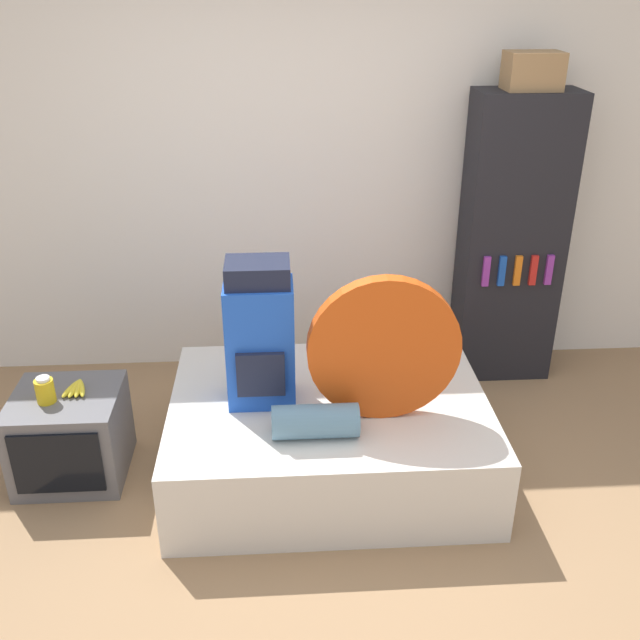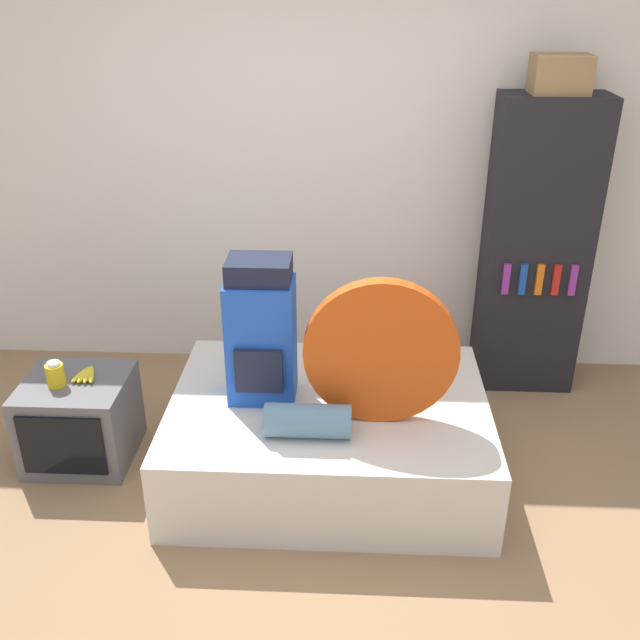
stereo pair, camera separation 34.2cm
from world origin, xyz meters
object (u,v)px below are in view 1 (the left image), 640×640
object	(u,v)px
sleeping_roll	(315,421)
canister	(45,390)
tent_bag	(384,349)
cardboard_box	(533,71)
bookshelf	(511,242)
television	(71,435)
backpack	(260,336)

from	to	relation	value
sleeping_roll	canister	world-z (taller)	canister
tent_bag	cardboard_box	world-z (taller)	cardboard_box
bookshelf	television	bearing A→B (deg)	-159.61
tent_bag	sleeping_roll	world-z (taller)	tent_bag
bookshelf	cardboard_box	xyz separation A→B (m)	(-0.00, -0.01, 1.00)
television	canister	world-z (taller)	canister
tent_bag	sleeping_roll	size ratio (longest dim) A/B	1.80
sleeping_roll	bookshelf	bearing A→B (deg)	45.55
sleeping_roll	cardboard_box	size ratio (longest dim) A/B	1.33
backpack	sleeping_roll	world-z (taller)	backpack
television	canister	size ratio (longest dim) A/B	3.89
tent_bag	cardboard_box	bearing A→B (deg)	50.14
television	bookshelf	distance (m)	2.79
cardboard_box	backpack	bearing A→B (deg)	-147.96
canister	cardboard_box	size ratio (longest dim) A/B	0.46
tent_bag	canister	bearing A→B (deg)	174.37
backpack	bookshelf	size ratio (longest dim) A/B	0.41
canister	cardboard_box	bearing A→B (deg)	20.50
sleeping_roll	television	size ratio (longest dim) A/B	0.75
tent_bag	canister	world-z (taller)	tent_bag
sleeping_roll	television	distance (m)	1.33
tent_bag	bookshelf	bearing A→B (deg)	50.32
bookshelf	canister	bearing A→B (deg)	-159.29
sleeping_roll	bookshelf	world-z (taller)	bookshelf
sleeping_roll	bookshelf	xyz separation A→B (m)	(1.29, 1.31, 0.38)
television	bookshelf	xyz separation A→B (m)	(2.54, 0.94, 0.66)
sleeping_roll	tent_bag	bearing A→B (deg)	25.98
backpack	tent_bag	size ratio (longest dim) A/B	1.02
backpack	canister	bearing A→B (deg)	-179.24
tent_bag	canister	size ratio (longest dim) A/B	5.24
canister	bookshelf	bearing A→B (deg)	20.71
tent_bag	bookshelf	distance (m)	1.49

